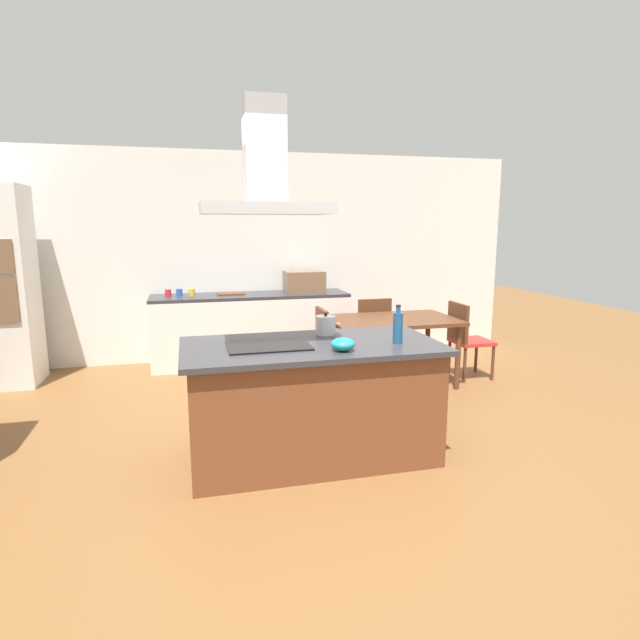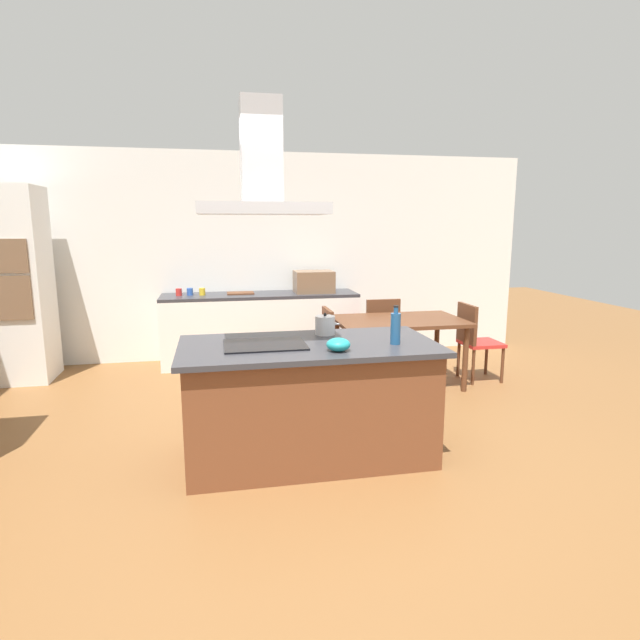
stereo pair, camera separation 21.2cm
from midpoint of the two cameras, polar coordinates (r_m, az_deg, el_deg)
name	(u,v)px [view 2 (the right image)]	position (r m, az deg, el deg)	size (l,w,h in m)	color
ground	(284,394)	(5.57, -2.88, -8.18)	(16.00, 16.00, 0.00)	brown
wall_back	(266,257)	(7.02, -5.14, 6.95)	(7.20, 0.10, 2.70)	white
kitchen_island	(309,400)	(4.02, 0.30, -8.81)	(1.93, 0.98, 0.90)	brown
cooktop	(265,345)	(3.84, -4.50, -2.73)	(0.60, 0.44, 0.01)	black
tea_kettle	(325,325)	(4.20, 2.02, -0.58)	(0.21, 0.16, 0.18)	silver
olive_oil_bottle	(396,328)	(3.91, 9.84, -0.86)	(0.07, 0.07, 0.29)	navy
mixing_bowl	(338,344)	(3.66, 3.68, -2.71)	(0.17, 0.17, 0.09)	teal
back_counter	(261,328)	(6.76, -5.61, -0.90)	(2.49, 0.62, 0.90)	white
countertop_microwave	(314,282)	(6.77, 0.20, 4.23)	(0.50, 0.38, 0.28)	brown
coffee_mug_red	(179,292)	(6.68, -14.38, 2.99)	(0.08, 0.08, 0.09)	red
coffee_mug_blue	(190,292)	(6.69, -13.23, 3.05)	(0.08, 0.08, 0.09)	#2D56B2
coffee_mug_yellow	(202,292)	(6.66, -11.93, 3.07)	(0.08, 0.08, 0.09)	gold
cutting_board	(240,293)	(6.71, -7.84, 2.95)	(0.34, 0.24, 0.02)	#59331E
wall_oven_stack	(14,285)	(6.74, -29.83, 3.32)	(0.70, 0.66, 2.20)	white
dining_table	(399,326)	(5.81, 9.73, -0.71)	(1.40, 0.90, 0.75)	#59331E
chair_facing_back_wall	(380,329)	(6.45, 7.57, -0.96)	(0.42, 0.42, 0.89)	red
chair_at_left_end	(318,344)	(5.58, 0.87, -2.69)	(0.42, 0.42, 0.89)	red
chair_at_right_end	(475,337)	(6.23, 17.57, -1.79)	(0.42, 0.42, 0.89)	red
range_hood	(262,178)	(3.75, -4.77, 15.33)	(0.90, 0.55, 0.78)	#ADADB2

